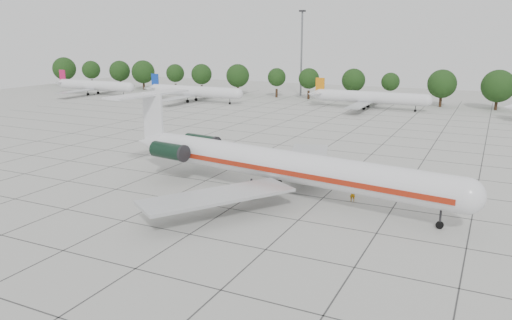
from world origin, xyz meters
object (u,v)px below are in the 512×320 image
Objects in this scene: ground_crew at (353,194)px; floodlight_mast at (302,48)px; bg_airliner_a at (94,86)px; bg_airliner_b at (194,92)px; bg_airliner_c at (370,98)px; main_airliner at (270,163)px.

floodlight_mast reaches higher than ground_crew.
bg_airliner_b is at bearing -0.67° from bg_airliner_a.
floodlight_mast is (-41.38, 91.75, 13.41)m from ground_crew.
bg_airliner_c is 33.96m from floodlight_mast.
bg_airliner_c is (-5.83, 74.31, -0.90)m from main_airliner.
floodlight_mast is (-31.66, 93.20, 10.47)m from main_airliner.
bg_airliner_b is at bearing -170.46° from bg_airliner_c.
bg_airliner_c is at bearing 102.88° from main_airliner.
main_airliner is 74.54m from bg_airliner_c.
bg_airliner_a is at bearing 151.91° from main_airliner.
bg_airliner_c is at bearing 9.54° from bg_airliner_b.
bg_airliner_a is 65.33m from floodlight_mast.
floodlight_mast reaches higher than bg_airliner_a.
bg_airliner_b is 1.00× the size of bg_airliner_c.
main_airliner is 1.62× the size of bg_airliner_c.
bg_airliner_c is (47.46, 7.98, 0.00)m from bg_airliner_b.
main_airliner reaches higher than ground_crew.
bg_airliner_a is at bearing 179.33° from bg_airliner_b.
bg_airliner_c is (84.47, 7.55, 0.00)m from bg_airliner_a.
bg_airliner_c is 1.11× the size of floodlight_mast.
ground_crew is 101.54m from floodlight_mast.
main_airliner is at bearing -17.46° from ground_crew.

